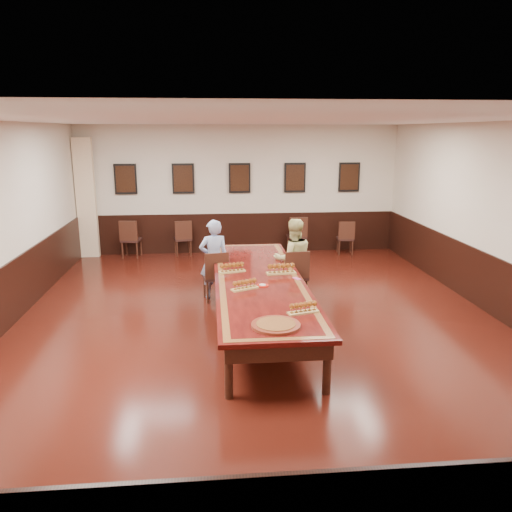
{
  "coord_description": "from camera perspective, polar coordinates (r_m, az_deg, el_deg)",
  "views": [
    {
      "loc": [
        -0.75,
        -7.6,
        3.04
      ],
      "look_at": [
        0.0,
        0.5,
        1.0
      ],
      "focal_mm": 35.0,
      "sensor_mm": 36.0,
      "label": 1
    }
  ],
  "objects": [
    {
      "name": "flight_d",
      "position": [
        6.5,
        5.42,
        -5.95
      ],
      "size": [
        0.43,
        0.23,
        0.15
      ],
      "color": "#AE8E49",
      "rests_on": "conference_table"
    },
    {
      "name": "flight_b",
      "position": [
        8.22,
        2.89,
        -1.5
      ],
      "size": [
        0.5,
        0.2,
        0.18
      ],
      "color": "#AE8E49",
      "rests_on": "conference_table"
    },
    {
      "name": "carved_platter",
      "position": [
        6.06,
        2.28,
        -7.9
      ],
      "size": [
        0.74,
        0.74,
        0.05
      ],
      "color": "#541A10",
      "rests_on": "conference_table"
    },
    {
      "name": "spare_chair_b",
      "position": [
        12.65,
        -8.38,
        2.11
      ],
      "size": [
        0.5,
        0.53,
        0.9
      ],
      "primitive_type": null,
      "rotation": [
        0.0,
        0.0,
        3.34
      ],
      "color": "black",
      "rests_on": "floor"
    },
    {
      "name": "posters",
      "position": [
        12.61,
        -1.89,
        8.89
      ],
      "size": [
        6.14,
        0.04,
        0.74
      ],
      "color": "black",
      "rests_on": "wall_back"
    },
    {
      "name": "chair_woman",
      "position": [
        9.18,
        4.4,
        -2.15
      ],
      "size": [
        0.49,
        0.53,
        0.96
      ],
      "primitive_type": null,
      "rotation": [
        0.0,
        0.0,
        3.23
      ],
      "color": "black",
      "rests_on": "floor"
    },
    {
      "name": "spare_chair_a",
      "position": [
        12.66,
        -14.08,
        1.96
      ],
      "size": [
        0.5,
        0.53,
        0.94
      ],
      "primitive_type": null,
      "rotation": [
        0.0,
        0.0,
        3.01
      ],
      "color": "black",
      "rests_on": "floor"
    },
    {
      "name": "person_woman",
      "position": [
        9.2,
        4.27,
        -0.35
      ],
      "size": [
        0.8,
        0.65,
        1.5
      ],
      "primitive_type": "imported",
      "rotation": [
        0.0,
        0.0,
        3.23
      ],
      "color": "#D7D386",
      "rests_on": "floor"
    },
    {
      "name": "ceiling",
      "position": [
        7.64,
        0.36,
        15.36
      ],
      "size": [
        8.0,
        10.0,
        0.02
      ],
      "primitive_type": "cube",
      "color": "white",
      "rests_on": "floor"
    },
    {
      "name": "conference_table",
      "position": [
        8.01,
        0.33,
        -3.57
      ],
      "size": [
        1.4,
        5.0,
        0.76
      ],
      "color": "#330908",
      "rests_on": "floor"
    },
    {
      "name": "pink_phone",
      "position": [
        7.98,
        4.68,
        -2.59
      ],
      "size": [
        0.13,
        0.16,
        0.01
      ],
      "primitive_type": "cube",
      "rotation": [
        0.0,
        0.0,
        0.49
      ],
      "color": "#DE4A97",
      "rests_on": "conference_table"
    },
    {
      "name": "floor",
      "position": [
        8.22,
        0.32,
        -7.69
      ],
      "size": [
        8.0,
        10.0,
        0.02
      ],
      "primitive_type": "cube",
      "color": "black",
      "rests_on": "ground"
    },
    {
      "name": "flight_a",
      "position": [
        8.31,
        -2.75,
        -1.37
      ],
      "size": [
        0.46,
        0.26,
        0.17
      ],
      "color": "#AE8E49",
      "rests_on": "conference_table"
    },
    {
      "name": "wall_back",
      "position": [
        12.71,
        -1.9,
        7.58
      ],
      "size": [
        8.0,
        0.02,
        3.2
      ],
      "primitive_type": "cube",
      "color": "beige",
      "rests_on": "floor"
    },
    {
      "name": "flight_c",
      "position": [
        7.41,
        -1.29,
        -3.33
      ],
      "size": [
        0.43,
        0.29,
        0.16
      ],
      "color": "#AE8E49",
      "rests_on": "conference_table"
    },
    {
      "name": "wall_front",
      "position": [
        3.06,
        9.9,
        -14.3
      ],
      "size": [
        8.0,
        0.02,
        3.2
      ],
      "primitive_type": "cube",
      "color": "beige",
      "rests_on": "floor"
    },
    {
      "name": "wainscoting",
      "position": [
        8.05,
        0.33,
        -4.32
      ],
      "size": [
        8.0,
        10.0,
        1.0
      ],
      "color": "black",
      "rests_on": "floor"
    },
    {
      "name": "person_man",
      "position": [
        9.23,
        -4.83,
        -0.38
      ],
      "size": [
        0.59,
        0.44,
        1.49
      ],
      "primitive_type": "imported",
      "rotation": [
        0.0,
        0.0,
        3.31
      ],
      "color": "#496AB7",
      "rests_on": "floor"
    },
    {
      "name": "curtain",
      "position": [
        12.87,
        -18.84,
        6.24
      ],
      "size": [
        0.45,
        0.18,
        2.9
      ],
      "primitive_type": "cube",
      "color": "beige",
      "rests_on": "floor"
    },
    {
      "name": "red_plate_grp",
      "position": [
        7.6,
        0.75,
        -3.39
      ],
      "size": [
        0.19,
        0.19,
        0.02
      ],
      "color": "#B6160C",
      "rests_on": "conference_table"
    },
    {
      "name": "spare_chair_d",
      "position": [
        12.81,
        10.17,
        2.11
      ],
      "size": [
        0.45,
        0.48,
        0.86
      ],
      "primitive_type": null,
      "rotation": [
        0.0,
        0.0,
        3.03
      ],
      "color": "black",
      "rests_on": "floor"
    },
    {
      "name": "spare_chair_c",
      "position": [
        12.68,
        4.67,
        2.41
      ],
      "size": [
        0.47,
        0.51,
        0.97
      ],
      "primitive_type": null,
      "rotation": [
        0.0,
        0.0,
        3.18
      ],
      "color": "black",
      "rests_on": "floor"
    },
    {
      "name": "wall_right",
      "position": [
        9.08,
        26.46,
        3.48
      ],
      "size": [
        0.02,
        10.0,
        3.2
      ],
      "primitive_type": "cube",
      "color": "beige",
      "rests_on": "floor"
    },
    {
      "name": "chair_man",
      "position": [
        9.21,
        -4.68,
        -2.2
      ],
      "size": [
        0.51,
        0.54,
        0.93
      ],
      "primitive_type": null,
      "rotation": [
        0.0,
        0.0,
        3.31
      ],
      "color": "black",
      "rests_on": "floor"
    }
  ]
}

